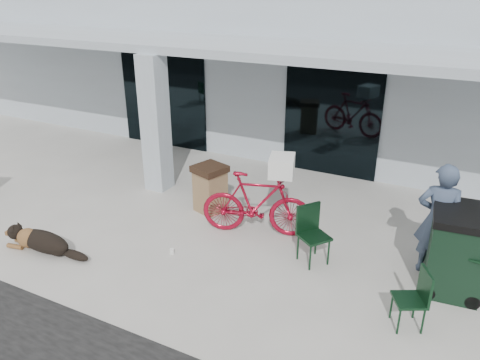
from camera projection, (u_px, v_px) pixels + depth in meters
The scene contains 16 objects.
ground at pixel (153, 247), 8.68m from camera, with size 80.00×80.00×0.00m, color #BAB7AF.
building at pixel (311, 59), 14.75m from camera, with size 22.00×7.00×4.50m, color #9DA8B1.
storefront_glass_left at pixel (164, 100), 13.56m from camera, with size 2.80×0.06×2.70m, color black.
storefront_glass_right at pixel (331, 122), 11.47m from camera, with size 2.40×0.06×2.70m, color black.
column at pixel (155, 124), 10.57m from camera, with size 0.50×0.50×3.12m, color #9DA8B1.
overhang at pixel (240, 46), 10.36m from camera, with size 22.00×2.80×0.18m, color #9DA8B1.
bicycle at pixel (257, 204), 8.91m from camera, with size 0.60×2.12×1.27m, color maroon.
laundry_basket at pixel (282, 166), 8.52m from camera, with size 0.60×0.44×0.35m, color white.
dog at pixel (43, 240), 8.47m from camera, with size 1.34×0.45×0.45m, color black, non-canonical shape.
cup_near_dog at pixel (172, 251), 8.46m from camera, with size 0.08×0.08×0.10m, color white.
cafe_table_far at pixel (476, 271), 7.22m from camera, with size 0.92×0.92×0.86m, color #11321B, non-canonical shape.
cafe_chair_far_a at pixel (314, 236), 8.03m from camera, with size 0.47×0.51×1.04m, color #11321B, non-canonical shape.
cafe_chair_far_b at pixel (409, 299), 6.53m from camera, with size 0.42×0.46×0.92m, color #11321B, non-canonical shape.
person at pixel (438, 220), 7.60m from camera, with size 0.71×0.47×1.96m, color #3A4962.
trash_receptacle at pixel (210, 188), 9.87m from camera, with size 0.60×0.60×1.03m, color olive, non-canonical shape.
wheeled_bin at pixel (456, 250), 7.31m from camera, with size 0.84×1.06×1.36m, color black, non-canonical shape.
Camera 1 is at (4.84, -5.93, 4.57)m, focal length 35.00 mm.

